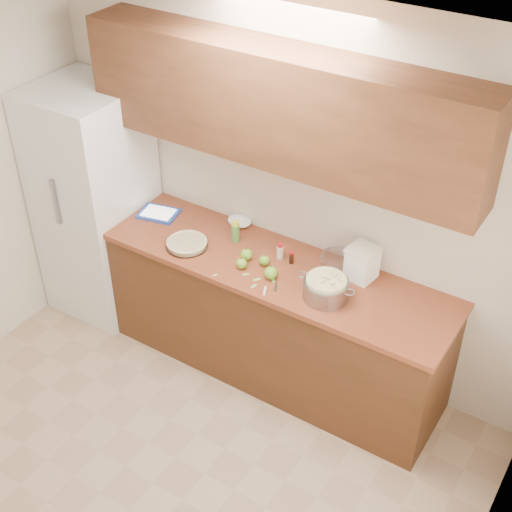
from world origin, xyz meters
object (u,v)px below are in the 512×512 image
Objects in this scene: flour_canister at (362,263)px; colander at (326,288)px; pie at (187,244)px; tablet at (159,213)px.

colander is at bearing -107.73° from flour_canister.
pie is at bearing -178.44° from colander.
pie is 1.18m from flour_canister.
colander is 0.32m from flour_canister.
tablet is (-1.55, -0.12, -0.10)m from flour_canister.
pie is at bearing -163.96° from flour_canister.
flour_canister reaches higher than pie.
pie is 1.04m from colander.
colander is 1.46m from tablet.
flour_canister is (1.13, 0.33, 0.09)m from pie.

